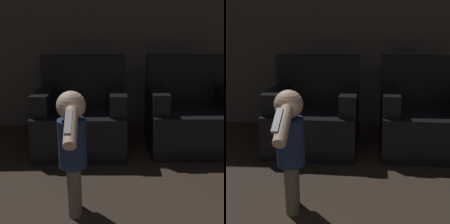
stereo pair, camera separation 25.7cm
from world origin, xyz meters
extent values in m
cube|color=#51493F|center=(0.00, 4.50, 1.30)|extent=(8.40, 0.05, 2.60)
cube|color=black|center=(-0.40, 3.65, 0.21)|extent=(0.93, 0.82, 0.43)
cube|color=black|center=(-0.38, 3.96, 0.68)|extent=(0.90, 0.20, 0.51)
cube|color=black|center=(-0.76, 3.67, 0.53)|extent=(0.19, 0.62, 0.20)
cube|color=black|center=(-0.03, 3.64, 0.53)|extent=(0.19, 0.62, 0.20)
cube|color=black|center=(0.73, 3.65, 0.21)|extent=(0.92, 0.81, 0.43)
cube|color=black|center=(0.75, 3.96, 0.68)|extent=(0.89, 0.19, 0.51)
cube|color=black|center=(0.37, 3.67, 0.53)|extent=(0.18, 0.62, 0.20)
cylinder|color=brown|center=(-0.39, 2.49, 0.17)|extent=(0.09, 0.09, 0.34)
cylinder|color=brown|center=(-0.41, 2.59, 0.17)|extent=(0.09, 0.09, 0.34)
cylinder|color=navy|center=(-0.40, 2.54, 0.50)|extent=(0.19, 0.19, 0.32)
sphere|color=beige|center=(-0.40, 2.54, 0.76)|extent=(0.19, 0.19, 0.19)
cylinder|color=beige|center=(-0.42, 2.65, 0.49)|extent=(0.08, 0.08, 0.27)
cylinder|color=beige|center=(-0.39, 2.30, 0.70)|extent=(0.08, 0.28, 0.20)
cube|color=#99999E|center=(-0.39, 2.18, 0.76)|extent=(0.04, 0.16, 0.10)
camera|label=1|loc=(-0.22, 0.62, 1.26)|focal=50.00mm
camera|label=2|loc=(0.03, 0.62, 1.26)|focal=50.00mm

